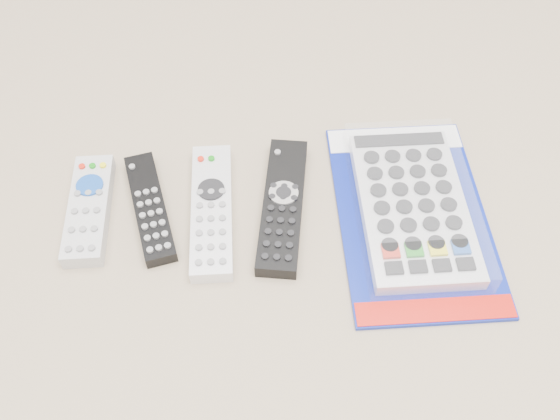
{
  "coord_description": "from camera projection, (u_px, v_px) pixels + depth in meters",
  "views": [
    {
      "loc": [
        -0.03,
        -0.46,
        0.67
      ],
      "look_at": [
        0.03,
        0.02,
        0.01
      ],
      "focal_mm": 40.0,
      "sensor_mm": 36.0,
      "label": 1
    }
  ],
  "objects": [
    {
      "name": "remote_silver_dvd",
      "position": [
        212.0,
        210.0,
        0.82
      ],
      "size": [
        0.07,
        0.21,
        0.02
      ],
      "rotation": [
        0.0,
        0.0,
        -0.06
      ],
      "color": "silver",
      "rests_on": "ground"
    },
    {
      "name": "jumbo_remote_packaged",
      "position": [
        413.0,
        205.0,
        0.82
      ],
      "size": [
        0.21,
        0.33,
        0.04
      ],
      "rotation": [
        0.0,
        0.0,
        -0.06
      ],
      "color": "navy",
      "rests_on": "ground"
    },
    {
      "name": "remote_slim_black",
      "position": [
        150.0,
        208.0,
        0.83
      ],
      "size": [
        0.07,
        0.18,
        0.02
      ],
      "rotation": [
        0.0,
        0.0,
        0.18
      ],
      "color": "black",
      "rests_on": "ground"
    },
    {
      "name": "remote_large_black",
      "position": [
        283.0,
        205.0,
        0.83
      ],
      "size": [
        0.1,
        0.22,
        0.02
      ],
      "rotation": [
        0.0,
        0.0,
        -0.21
      ],
      "color": "black",
      "rests_on": "ground"
    },
    {
      "name": "remote_small_grey",
      "position": [
        89.0,
        209.0,
        0.82
      ],
      "size": [
        0.06,
        0.17,
        0.03
      ],
      "rotation": [
        0.0,
        0.0,
        -0.05
      ],
      "color": "#AFAFB1",
      "rests_on": "ground"
    }
  ]
}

